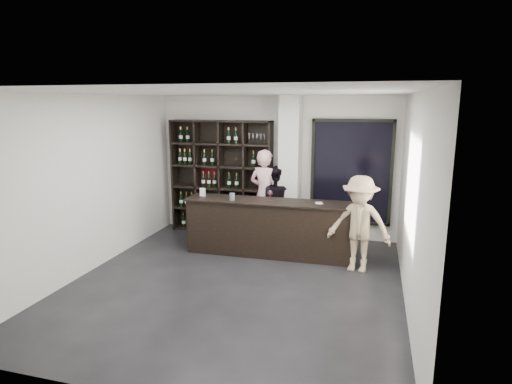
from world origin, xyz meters
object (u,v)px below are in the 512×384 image
(taster_black, at_px, (277,202))
(customer, at_px, (359,224))
(wine_shelf, at_px, (221,177))
(tasting_counter, at_px, (270,228))
(taster_pink, at_px, (265,194))

(taster_black, height_order, customer, customer)
(taster_black, bearing_deg, wine_shelf, 10.65)
(taster_black, relative_size, customer, 0.94)
(customer, bearing_deg, tasting_counter, 177.89)
(wine_shelf, height_order, tasting_counter, wine_shelf)
(wine_shelf, relative_size, taster_pink, 1.30)
(customer, bearing_deg, taster_pink, 155.76)
(tasting_counter, xyz_separation_m, taster_pink, (-0.35, 0.99, 0.41))
(taster_pink, bearing_deg, wine_shelf, 5.48)
(taster_pink, xyz_separation_m, customer, (1.95, -1.35, -0.12))
(wine_shelf, height_order, taster_black, wine_shelf)
(wine_shelf, distance_m, taster_black, 1.35)
(tasting_counter, xyz_separation_m, taster_black, (-0.09, 0.99, 0.25))
(taster_black, bearing_deg, taster_pink, 18.08)
(wine_shelf, relative_size, tasting_counter, 0.77)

